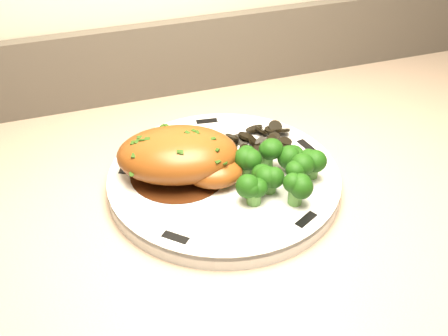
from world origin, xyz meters
name	(u,v)px	position (x,y,z in m)	size (l,w,h in m)	color
plate	(224,180)	(-0.28, 1.73, 0.93)	(0.29, 0.29, 0.02)	silver
rim_accent_0	(306,146)	(-0.15, 1.75, 0.94)	(0.03, 0.01, 0.00)	black
rim_accent_1	(207,121)	(-0.26, 1.85, 0.94)	(0.03, 0.01, 0.00)	black
rim_accent_2	(126,167)	(-0.39, 1.78, 0.94)	(0.03, 0.01, 0.00)	black
rim_accent_3	(175,238)	(-0.37, 1.64, 0.94)	(0.03, 0.01, 0.00)	black
rim_accent_4	(306,220)	(-0.22, 1.62, 0.94)	(0.03, 0.01, 0.00)	black
gravy_pool	(179,173)	(-0.33, 1.75, 0.94)	(0.12, 0.12, 0.00)	#37180A
chicken_breast	(182,156)	(-0.33, 1.74, 0.97)	(0.17, 0.14, 0.06)	brown
mushroom_pile	(254,142)	(-0.22, 1.78, 0.94)	(0.09, 0.07, 0.03)	black
broccoli_florets	(280,170)	(-0.22, 1.69, 0.96)	(0.11, 0.10, 0.04)	#59963F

